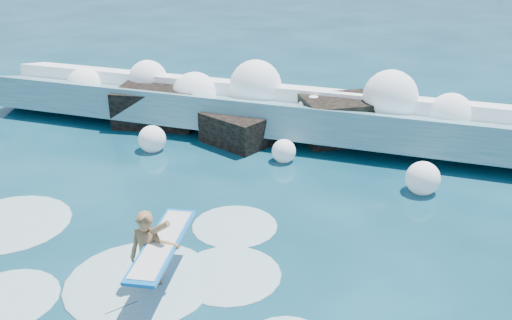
# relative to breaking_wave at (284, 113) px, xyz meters

# --- Properties ---
(ground) EXTENTS (200.00, 200.00, 0.00)m
(ground) POSITION_rel_breaking_wave_xyz_m (-0.73, -6.99, -0.58)
(ground) COLOR #07303D
(ground) RESTS_ON ground
(breaking_wave) EXTENTS (19.17, 2.93, 1.65)m
(breaking_wave) POSITION_rel_breaking_wave_xyz_m (0.00, 0.00, 0.00)
(breaking_wave) COLOR teal
(breaking_wave) RESTS_ON ground
(rock_cluster) EXTENTS (8.39, 3.48, 1.45)m
(rock_cluster) POSITION_rel_breaking_wave_xyz_m (-1.37, -0.52, -0.12)
(rock_cluster) COLOR black
(rock_cluster) RESTS_ON ground
(surfer_with_board) EXTENTS (1.10, 2.96, 1.79)m
(surfer_with_board) POSITION_rel_breaking_wave_xyz_m (-0.05, -8.36, 0.08)
(surfer_with_board) COLOR olive
(surfer_with_board) RESTS_ON ground
(wave_spray) EXTENTS (15.02, 4.49, 2.18)m
(wave_spray) POSITION_rel_breaking_wave_xyz_m (-0.09, -0.03, 0.46)
(wave_spray) COLOR white
(wave_spray) RESTS_ON ground
(surf_foam) EXTENTS (8.79, 5.47, 0.14)m
(surf_foam) POSITION_rel_breaking_wave_xyz_m (-1.20, -7.85, -0.58)
(surf_foam) COLOR silver
(surf_foam) RESTS_ON ground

